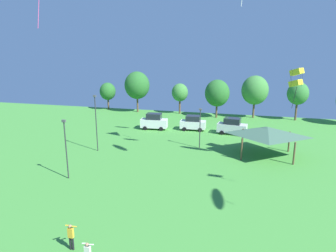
{
  "coord_description": "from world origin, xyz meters",
  "views": [
    {
      "loc": [
        2.94,
        -0.62,
        12.28
      ],
      "look_at": [
        -0.98,
        14.01,
        8.51
      ],
      "focal_mm": 32.0,
      "sensor_mm": 36.0,
      "label": 1
    }
  ],
  "objects_px": {
    "parked_car_leftmost": "(154,122)",
    "park_pavilion": "(268,131)",
    "parked_car_second_from_left": "(193,123)",
    "treeline_tree_4": "(255,90)",
    "treeline_tree_3": "(217,93)",
    "treeline_tree_2": "(180,93)",
    "kite_flying_7": "(296,78)",
    "light_post_1": "(200,126)",
    "treeline_tree_0": "(108,91)",
    "person_standing_mid_field": "(71,235)",
    "treeline_tree_5": "(298,94)",
    "parked_car_third_from_left": "(232,126)",
    "light_post_2": "(66,146)",
    "treeline_tree_1": "(137,85)",
    "light_post_0": "(96,120)"
  },
  "relations": [
    {
      "from": "parked_car_leftmost",
      "to": "park_pavilion",
      "type": "distance_m",
      "value": 19.16
    },
    {
      "from": "parked_car_second_from_left",
      "to": "treeline_tree_4",
      "type": "height_order",
      "value": "treeline_tree_4"
    },
    {
      "from": "treeline_tree_3",
      "to": "treeline_tree_2",
      "type": "bearing_deg",
      "value": 166.81
    },
    {
      "from": "treeline_tree_4",
      "to": "kite_flying_7",
      "type": "bearing_deg",
      "value": -81.05
    },
    {
      "from": "light_post_1",
      "to": "treeline_tree_0",
      "type": "xyz_separation_m",
      "value": [
        -23.53,
        21.56,
        0.94
      ]
    },
    {
      "from": "treeline_tree_2",
      "to": "person_standing_mid_field",
      "type": "bearing_deg",
      "value": -86.18
    },
    {
      "from": "park_pavilion",
      "to": "treeline_tree_5",
      "type": "distance_m",
      "value": 22.7
    },
    {
      "from": "parked_car_second_from_left",
      "to": "treeline_tree_4",
      "type": "distance_m",
      "value": 15.94
    },
    {
      "from": "treeline_tree_2",
      "to": "treeline_tree_5",
      "type": "xyz_separation_m",
      "value": [
        21.96,
        -0.37,
        0.62
      ]
    },
    {
      "from": "parked_car_third_from_left",
      "to": "treeline_tree_3",
      "type": "relative_size",
      "value": 0.63
    },
    {
      "from": "kite_flying_7",
      "to": "treeline_tree_3",
      "type": "bearing_deg",
      "value": 115.77
    },
    {
      "from": "person_standing_mid_field",
      "to": "treeline_tree_3",
      "type": "distance_m",
      "value": 42.61
    },
    {
      "from": "park_pavilion",
      "to": "light_post_1",
      "type": "distance_m",
      "value": 8.32
    },
    {
      "from": "parked_car_leftmost",
      "to": "treeline_tree_0",
      "type": "xyz_separation_m",
      "value": [
        -14.82,
        13.78,
        2.69
      ]
    },
    {
      "from": "light_post_2",
      "to": "parked_car_third_from_left",
      "type": "bearing_deg",
      "value": 54.88
    },
    {
      "from": "parked_car_third_from_left",
      "to": "light_post_1",
      "type": "distance_m",
      "value": 8.99
    },
    {
      "from": "treeline_tree_1",
      "to": "treeline_tree_0",
      "type": "bearing_deg",
      "value": 173.16
    },
    {
      "from": "kite_flying_7",
      "to": "treeline_tree_3",
      "type": "height_order",
      "value": "kite_flying_7"
    },
    {
      "from": "person_standing_mid_field",
      "to": "treeline_tree_2",
      "type": "relative_size",
      "value": 0.3
    },
    {
      "from": "treeline_tree_4",
      "to": "park_pavilion",
      "type": "bearing_deg",
      "value": -86.62
    },
    {
      "from": "treeline_tree_1",
      "to": "treeline_tree_2",
      "type": "bearing_deg",
      "value": 3.17
    },
    {
      "from": "treeline_tree_2",
      "to": "treeline_tree_1",
      "type": "bearing_deg",
      "value": -176.83
    },
    {
      "from": "park_pavilion",
      "to": "light_post_0",
      "type": "bearing_deg",
      "value": -170.07
    },
    {
      "from": "treeline_tree_0",
      "to": "parked_car_leftmost",
      "type": "bearing_deg",
      "value": -42.92
    },
    {
      "from": "person_standing_mid_field",
      "to": "treeline_tree_0",
      "type": "distance_m",
      "value": 48.32
    },
    {
      "from": "kite_flying_7",
      "to": "parked_car_third_from_left",
      "type": "distance_m",
      "value": 14.98
    },
    {
      "from": "park_pavilion",
      "to": "treeline_tree_0",
      "type": "bearing_deg",
      "value": 144.73
    },
    {
      "from": "parked_car_leftmost",
      "to": "light_post_2",
      "type": "bearing_deg",
      "value": -101.62
    },
    {
      "from": "treeline_tree_4",
      "to": "light_post_0",
      "type": "bearing_deg",
      "value": -127.15
    },
    {
      "from": "parked_car_second_from_left",
      "to": "treeline_tree_5",
      "type": "distance_m",
      "value": 21.12
    },
    {
      "from": "park_pavilion",
      "to": "treeline_tree_2",
      "type": "height_order",
      "value": "treeline_tree_2"
    },
    {
      "from": "kite_flying_7",
      "to": "treeline_tree_4",
      "type": "height_order",
      "value": "kite_flying_7"
    },
    {
      "from": "light_post_0",
      "to": "treeline_tree_5",
      "type": "xyz_separation_m",
      "value": [
        26.84,
        25.37,
        0.95
      ]
    },
    {
      "from": "light_post_1",
      "to": "treeline_tree_3",
      "type": "xyz_separation_m",
      "value": [
        0.13,
        19.42,
        1.67
      ]
    },
    {
      "from": "parked_car_second_from_left",
      "to": "treeline_tree_2",
      "type": "distance_m",
      "value": 13.7
    },
    {
      "from": "light_post_2",
      "to": "treeline_tree_0",
      "type": "distance_m",
      "value": 36.79
    },
    {
      "from": "treeline_tree_0",
      "to": "treeline_tree_5",
      "type": "xyz_separation_m",
      "value": [
        38.0,
        -0.72,
        0.97
      ]
    },
    {
      "from": "parked_car_second_from_left",
      "to": "treeline_tree_5",
      "type": "xyz_separation_m",
      "value": [
        16.97,
        12.0,
        3.76
      ]
    },
    {
      "from": "park_pavilion",
      "to": "treeline_tree_2",
      "type": "relative_size",
      "value": 1.2
    },
    {
      "from": "light_post_2",
      "to": "treeline_tree_4",
      "type": "bearing_deg",
      "value": 62.07
    },
    {
      "from": "treeline_tree_4",
      "to": "treeline_tree_5",
      "type": "bearing_deg",
      "value": -1.11
    },
    {
      "from": "light_post_2",
      "to": "treeline_tree_4",
      "type": "xyz_separation_m",
      "value": [
        18.05,
        34.04,
        1.88
      ]
    },
    {
      "from": "parked_car_second_from_left",
      "to": "light_post_2",
      "type": "height_order",
      "value": "light_post_2"
    },
    {
      "from": "light_post_2",
      "to": "treeline_tree_2",
      "type": "relative_size",
      "value": 0.98
    },
    {
      "from": "treeline_tree_1",
      "to": "treeline_tree_5",
      "type": "bearing_deg",
      "value": 0.24
    },
    {
      "from": "parked_car_second_from_left",
      "to": "treeline_tree_0",
      "type": "relative_size",
      "value": 0.7
    },
    {
      "from": "treeline_tree_1",
      "to": "treeline_tree_2",
      "type": "xyz_separation_m",
      "value": [
        8.94,
        0.5,
        -1.25
      ]
    },
    {
      "from": "kite_flying_7",
      "to": "light_post_0",
      "type": "xyz_separation_m",
      "value": [
        -23.0,
        -2.18,
        -5.6
      ]
    },
    {
      "from": "treeline_tree_1",
      "to": "treeline_tree_4",
      "type": "relative_size",
      "value": 1.05
    },
    {
      "from": "treeline_tree_5",
      "to": "light_post_1",
      "type": "bearing_deg",
      "value": -124.78
    }
  ]
}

